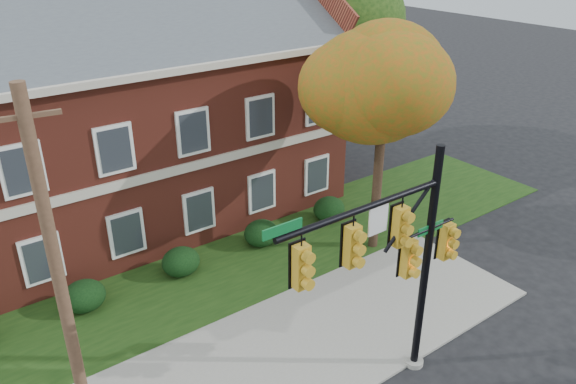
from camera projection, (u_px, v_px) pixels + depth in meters
ground at (345, 353)px, 16.69m from camera, size 120.00×120.00×0.00m
sidewalk at (324, 335)px, 17.40m from camera, size 14.00×5.00×0.08m
grass_strip at (239, 264)px, 21.04m from camera, size 30.00×6.00×0.04m
apartment_building at (111, 108)px, 22.14m from camera, size 18.80×8.80×9.74m
hedge_left at (84, 296)px, 18.38m from camera, size 1.40×1.26×1.05m
hedge_center at (181, 262)px, 20.26m from camera, size 1.40×1.26×1.05m
hedge_right at (261, 233)px, 22.13m from camera, size 1.40×1.26×1.05m
hedge_far_right at (329, 209)px, 24.00m from camera, size 1.40×1.26×1.05m
tree_near_right at (392, 80)px, 19.41m from camera, size 4.50×4.25×8.58m
tree_right_rear at (321, 1)px, 27.47m from camera, size 6.30×5.95×10.62m
traffic_signal at (396, 253)px, 13.84m from camera, size 6.08×0.54×6.78m
utility_pole at (58, 275)px, 12.45m from camera, size 1.38×0.33×8.87m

